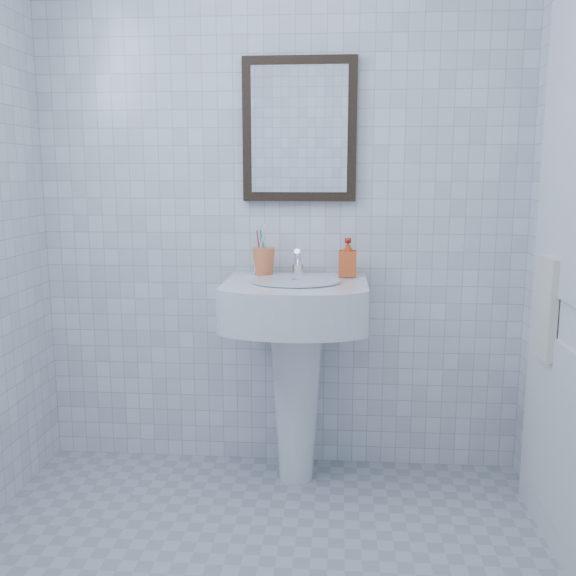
{
  "coord_description": "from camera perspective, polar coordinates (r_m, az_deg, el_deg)",
  "views": [
    {
      "loc": [
        0.27,
        -1.7,
        1.36
      ],
      "look_at": [
        0.06,
        0.86,
        0.9
      ],
      "focal_mm": 40.0,
      "sensor_mm": 36.0,
      "label": 1
    }
  ],
  "objects": [
    {
      "name": "bathroom_door",
      "position": [
        2.41,
        24.13,
        0.63
      ],
      "size": [
        0.04,
        0.8,
        2.0
      ],
      "primitive_type": "cube",
      "color": "silver",
      "rests_on": "ground"
    },
    {
      "name": "wall_front",
      "position": [
        0.58,
        -23.62,
        -2.01
      ],
      "size": [
        2.2,
        0.02,
        2.5
      ],
      "primitive_type": "cube",
      "color": "silver",
      "rests_on": "ground"
    },
    {
      "name": "toothbrush_cup",
      "position": [
        2.84,
        -2.15,
        2.38
      ],
      "size": [
        0.11,
        0.11,
        0.12
      ],
      "primitive_type": null,
      "rotation": [
        0.0,
        0.0,
        -0.11
      ],
      "color": "orange",
      "rests_on": "washbasin"
    },
    {
      "name": "hand_towel",
      "position": [
        2.56,
        22.04,
        -1.7
      ],
      "size": [
        0.03,
        0.16,
        0.38
      ],
      "primitive_type": "cube",
      "color": "white",
      "rests_on": "towel_ring"
    },
    {
      "name": "washbasin",
      "position": [
        2.79,
        0.71,
        -5.24
      ],
      "size": [
        0.6,
        0.44,
        0.93
      ],
      "color": "white",
      "rests_on": "ground"
    },
    {
      "name": "faucet",
      "position": [
        2.83,
        0.88,
        2.11
      ],
      "size": [
        0.05,
        0.11,
        0.12
      ],
      "color": "white",
      "rests_on": "washbasin"
    },
    {
      "name": "wall_back",
      "position": [
        2.91,
        -0.74,
        7.95
      ],
      "size": [
        2.2,
        0.02,
        2.5
      ],
      "primitive_type": "cube",
      "color": "silver",
      "rests_on": "ground"
    },
    {
      "name": "towel_ring",
      "position": [
        2.53,
        22.74,
        2.29
      ],
      "size": [
        0.01,
        0.18,
        0.18
      ],
      "primitive_type": "torus",
      "rotation": [
        0.0,
        1.57,
        0.0
      ],
      "color": "white",
      "rests_on": "wall_right"
    },
    {
      "name": "soap_dispenser",
      "position": [
        2.82,
        5.33,
        2.74
      ],
      "size": [
        0.08,
        0.08,
        0.17
      ],
      "primitive_type": "imported",
      "rotation": [
        0.0,
        0.0,
        -0.03
      ],
      "color": "red",
      "rests_on": "washbasin"
    },
    {
      "name": "wall_mirror",
      "position": [
        2.89,
        1.02,
        13.89
      ],
      "size": [
        0.5,
        0.04,
        0.62
      ],
      "color": "black",
      "rests_on": "wall_back"
    }
  ]
}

